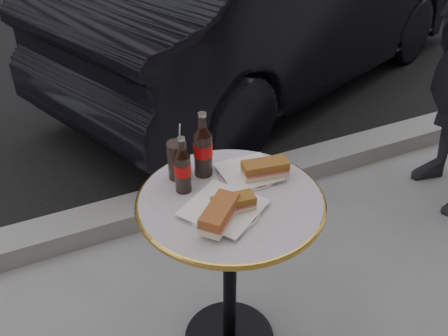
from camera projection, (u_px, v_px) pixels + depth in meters
name	position (u px, v px, depth m)	size (l,w,h in m)	color
asphalt_road	(41.00, 11.00, 5.78)	(40.00, 8.00, 0.00)	black
curb	(156.00, 207.00, 2.68)	(40.00, 0.20, 0.12)	gray
bistro_table	(230.00, 277.00, 1.83)	(0.62, 0.62, 0.73)	#BAB2C4
plate_left	(224.00, 210.00, 1.56)	(0.23, 0.23, 0.01)	white
plate_right	(248.00, 173.00, 1.73)	(0.20, 0.20, 0.01)	white
sandwich_left_a	(219.00, 215.00, 1.49)	(0.16, 0.08, 0.06)	#A05328
sandwich_left_b	(233.00, 204.00, 1.54)	(0.13, 0.06, 0.05)	#905C24
sandwich_right	(265.00, 170.00, 1.69)	(0.16, 0.07, 0.05)	#935925
cola_bottle_left	(182.00, 165.00, 1.60)	(0.06, 0.06, 0.20)	black
cola_bottle_right	(203.00, 144.00, 1.67)	(0.07, 0.07, 0.24)	black
cola_glass	(177.00, 160.00, 1.68)	(0.07, 0.07, 0.14)	black
parked_car	(282.00, 4.00, 3.82)	(3.82, 1.33, 1.26)	black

